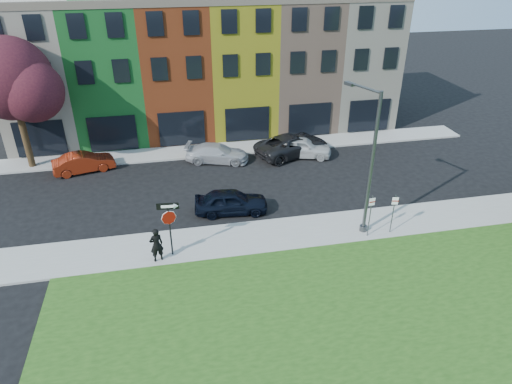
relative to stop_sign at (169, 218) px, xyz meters
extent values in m
plane|color=black|center=(6.37, -2.27, -2.21)|extent=(120.00, 120.00, 0.00)
cube|color=#989690|center=(8.37, 0.73, -2.15)|extent=(40.00, 3.00, 0.12)
cube|color=#989690|center=(3.37, 12.73, -2.15)|extent=(40.00, 2.40, 0.12)
cube|color=beige|center=(-8.63, 18.93, 2.79)|extent=(5.00, 10.00, 10.00)
cube|color=#268D35|center=(-3.63, 18.93, 2.79)|extent=(5.00, 10.00, 10.00)
cube|color=#A4401B|center=(1.37, 18.93, 2.79)|extent=(5.00, 10.00, 10.00)
cube|color=yellow|center=(6.37, 18.93, 2.79)|extent=(5.00, 10.00, 10.00)
cube|color=#94735F|center=(11.37, 18.93, 2.79)|extent=(5.00, 10.00, 10.00)
cube|color=beige|center=(16.37, 18.93, 2.79)|extent=(5.00, 10.00, 10.00)
cube|color=black|center=(3.87, 13.87, -0.71)|extent=(30.00, 0.12, 2.60)
cylinder|color=black|center=(0.00, 0.02, -0.67)|extent=(0.08, 0.08, 2.86)
cylinder|color=white|center=(0.00, 0.00, 0.05)|extent=(0.74, 0.11, 0.74)
cylinder|color=maroon|center=(0.00, -0.03, 0.05)|extent=(0.70, 0.10, 0.70)
cube|color=black|center=(0.00, 0.00, 0.68)|extent=(1.05, 0.15, 0.34)
cube|color=white|center=(0.00, -0.03, 0.68)|extent=(0.66, 0.09, 0.14)
imported|color=black|center=(-0.71, -0.34, -1.19)|extent=(0.90, 0.80, 1.81)
imported|color=black|center=(3.50, 3.62, -1.50)|extent=(2.48, 4.49, 1.42)
imported|color=maroon|center=(-5.48, 10.95, -1.55)|extent=(3.27, 4.67, 1.32)
imported|color=#ACACB1|center=(3.60, 10.75, -1.57)|extent=(4.14, 5.38, 1.29)
imported|color=black|center=(9.14, 10.89, -1.44)|extent=(6.30, 7.30, 1.55)
imported|color=silver|center=(9.74, 10.42, -1.49)|extent=(4.20, 5.27, 1.46)
cylinder|color=#444649|center=(10.14, 0.12, 1.73)|extent=(0.18, 0.18, 7.65)
cylinder|color=#444649|center=(10.14, 0.12, -1.94)|extent=(0.40, 0.40, 0.30)
cylinder|color=#444649|center=(9.78, 1.05, 5.45)|extent=(0.84, 1.91, 0.12)
cube|color=#444649|center=(9.38, 2.08, 5.40)|extent=(0.43, 0.60, 0.16)
cylinder|color=#444649|center=(10.17, -0.37, -0.89)|extent=(0.05, 0.05, 2.40)
cube|color=white|center=(10.17, -0.40, -0.03)|extent=(0.32, 0.05, 0.42)
cube|color=maroon|center=(10.17, -0.42, -0.03)|extent=(0.32, 0.04, 0.06)
cylinder|color=#444649|center=(11.50, -0.30, -0.97)|extent=(0.05, 0.05, 2.25)
cube|color=white|center=(11.50, -0.33, -0.16)|extent=(0.32, 0.08, 0.42)
cube|color=maroon|center=(11.50, -0.35, -0.16)|extent=(0.32, 0.07, 0.06)
cylinder|color=black|center=(-9.14, 12.35, 0.03)|extent=(0.44, 0.44, 4.25)
sphere|color=black|center=(-9.14, 12.35, 3.99)|extent=(5.25, 5.25, 5.25)
sphere|color=black|center=(-7.83, 11.56, 3.34)|extent=(3.94, 3.94, 3.94)
sphere|color=black|center=(-8.88, 12.87, 4.91)|extent=(3.15, 3.15, 3.15)
camera|label=1|loc=(0.40, -18.88, 11.49)|focal=32.00mm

